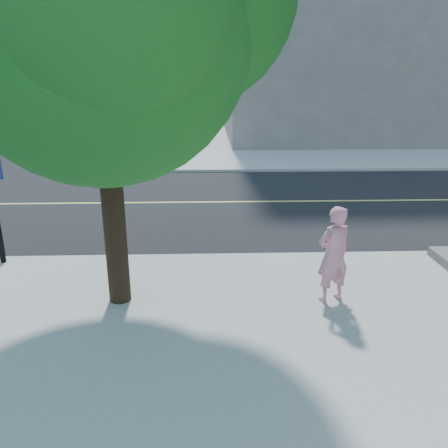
{
  "coord_description": "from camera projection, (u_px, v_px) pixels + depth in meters",
  "views": [
    {
      "loc": [
        3.8,
        -8.84,
        3.71
      ],
      "look_at": [
        4.05,
        -1.56,
        1.3
      ],
      "focal_mm": 35.87,
      "sensor_mm": 36.0,
      "label": 1
    }
  ],
  "objects": [
    {
      "name": "ground",
      "position": [
        30.0,
        261.0,
        9.43
      ],
      "size": [
        140.0,
        140.0,
        0.0
      ],
      "primitive_type": "plane",
      "color": "black",
      "rests_on": "ground"
    },
    {
      "name": "road_ew",
      "position": [
        85.0,
        203.0,
        13.69
      ],
      "size": [
        140.0,
        9.0,
        0.01
      ],
      "primitive_type": "cube",
      "color": "black",
      "rests_on": "ground"
    },
    {
      "name": "sidewalk_ne",
      "position": [
        352.0,
        133.0,
        30.24
      ],
      "size": [
        29.0,
        25.0,
        0.12
      ],
      "primitive_type": "cube",
      "color": "#A9A9A9",
      "rests_on": "ground"
    },
    {
      "name": "filler_ne",
      "position": [
        367.0,
        20.0,
        28.51
      ],
      "size": [
        18.0,
        16.0,
        14.0
      ],
      "primitive_type": "cube",
      "color": "slate",
      "rests_on": "sidewalk_ne"
    },
    {
      "name": "man_on_phone",
      "position": [
        333.0,
        255.0,
        7.3
      ],
      "size": [
        0.7,
        0.59,
        1.64
      ],
      "primitive_type": "imported",
      "rotation": [
        0.0,
        0.0,
        3.53
      ],
      "color": "pink",
      "rests_on": "sidewalk_se"
    }
  ]
}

